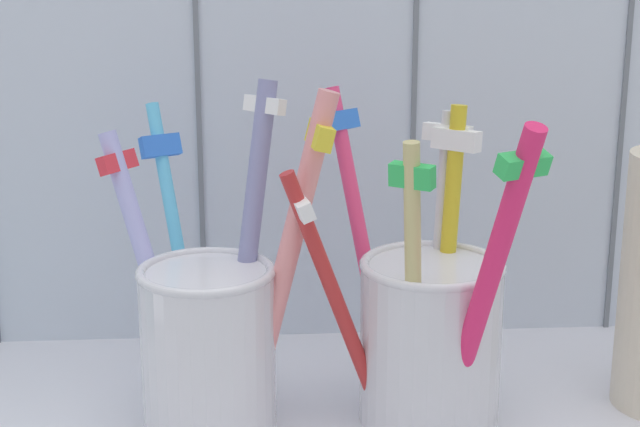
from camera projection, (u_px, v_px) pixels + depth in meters
The scene contains 3 objects.
tile_wall_back at pixel (306, 3), 61.42cm from camera, with size 64.00×2.20×45.00cm.
toothbrush_cup_left at pixel (211, 331), 53.27cm from camera, with size 12.35×11.25×17.58cm.
toothbrush_cup_right at pixel (429, 327), 53.69cm from camera, with size 11.84×12.72×17.04cm.
Camera 1 is at (-3.31, -50.38, 27.45)cm, focal length 58.76 mm.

